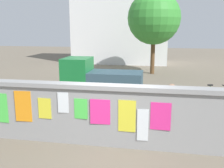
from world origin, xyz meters
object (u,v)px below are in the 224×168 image
(motorcycle, at_px, (219,115))
(tree_roadside, at_px, (154,18))
(auto_rickshaw_truck, at_px, (98,79))
(person_walking, at_px, (171,105))
(bicycle_near, at_px, (213,99))
(bicycle_far, at_px, (129,114))

(motorcycle, xyz_separation_m, tree_roadside, (-2.38, 10.10, 3.41))
(auto_rickshaw_truck, height_order, motorcycle, auto_rickshaw_truck)
(auto_rickshaw_truck, distance_m, person_walking, 5.02)
(bicycle_near, distance_m, person_walking, 3.89)
(auto_rickshaw_truck, bearing_deg, bicycle_far, -59.85)
(bicycle_near, bearing_deg, tree_roadside, 109.07)
(person_walking, relative_size, tree_roadside, 0.28)
(bicycle_far, xyz_separation_m, tree_roadside, (0.47, 10.20, 3.51))
(bicycle_far, relative_size, person_walking, 1.03)
(motorcycle, distance_m, bicycle_far, 2.86)
(motorcycle, relative_size, bicycle_near, 1.14)
(auto_rickshaw_truck, height_order, tree_roadside, tree_roadside)
(auto_rickshaw_truck, bearing_deg, tree_roadside, 72.24)
(bicycle_near, bearing_deg, bicycle_far, -141.27)
(auto_rickshaw_truck, xyz_separation_m, bicycle_near, (4.93, -0.59, -0.54))
(bicycle_far, relative_size, tree_roadside, 0.29)
(bicycle_near, distance_m, tree_roadside, 8.86)
(auto_rickshaw_truck, xyz_separation_m, bicycle_far, (1.80, -3.10, -0.54))
(motorcycle, distance_m, bicycle_near, 2.43)
(bicycle_near, relative_size, bicycle_far, 0.99)
(motorcycle, bearing_deg, bicycle_near, 83.51)
(motorcycle, xyz_separation_m, bicycle_far, (-2.86, -0.10, -0.10))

